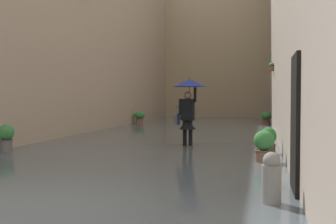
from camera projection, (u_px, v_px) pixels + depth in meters
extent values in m
plane|color=slate|center=(184.00, 133.00, 17.51)|extent=(63.61, 63.61, 0.00)
cube|color=#515B60|center=(184.00, 132.00, 17.51)|extent=(8.42, 31.45, 0.07)
cube|color=black|center=(296.00, 125.00, 6.28)|extent=(0.08, 1.10, 2.20)
cube|color=brown|center=(272.00, 69.00, 18.09)|extent=(0.20, 0.70, 0.18)
ellipsoid|color=#2D7033|center=(272.00, 65.00, 18.09)|extent=(0.28, 0.76, 0.24)
cube|color=tan|center=(82.00, 28.00, 18.40)|extent=(1.80, 29.45, 9.46)
cube|color=tan|center=(217.00, 29.00, 30.55)|extent=(11.22, 1.80, 13.48)
cube|color=#4C4233|center=(185.00, 147.00, 12.12)|extent=(0.14, 0.25, 0.10)
cylinder|color=black|center=(185.00, 133.00, 12.10)|extent=(0.13, 0.13, 0.76)
cube|color=#4C4233|center=(190.00, 147.00, 12.06)|extent=(0.14, 0.25, 0.10)
cylinder|color=black|center=(190.00, 133.00, 12.04)|extent=(0.13, 0.13, 0.76)
cube|color=black|center=(188.00, 110.00, 12.05)|extent=(0.40, 0.27, 0.64)
cone|color=black|center=(188.00, 124.00, 12.06)|extent=(0.56, 0.56, 0.28)
sphere|color=#8C664C|center=(188.00, 95.00, 12.03)|extent=(0.23, 0.23, 0.23)
cylinder|color=black|center=(195.00, 95.00, 11.95)|extent=(0.09, 0.09, 0.44)
cylinder|color=black|center=(180.00, 107.00, 12.13)|extent=(0.09, 0.09, 0.48)
cylinder|color=black|center=(190.00, 91.00, 12.01)|extent=(0.02, 0.02, 0.47)
cone|color=navy|center=(190.00, 83.00, 12.00)|extent=(1.01, 1.01, 0.22)
cylinder|color=black|center=(190.00, 78.00, 12.00)|extent=(0.01, 0.01, 0.08)
cube|color=#334766|center=(178.00, 120.00, 12.15)|extent=(0.09, 0.29, 0.32)
torus|color=#334766|center=(178.00, 110.00, 12.14)|extent=(0.06, 0.30, 0.30)
cylinder|color=brown|center=(266.00, 122.00, 22.74)|extent=(0.41, 0.41, 0.31)
torus|color=brown|center=(266.00, 120.00, 22.73)|extent=(0.45, 0.45, 0.04)
ellipsoid|color=#387F3D|center=(266.00, 116.00, 22.72)|extent=(0.59, 0.59, 0.44)
cylinder|color=brown|center=(264.00, 158.00, 9.20)|extent=(0.41, 0.41, 0.33)
torus|color=brown|center=(264.00, 151.00, 9.19)|extent=(0.44, 0.44, 0.04)
ellipsoid|color=#387F3D|center=(264.00, 140.00, 9.18)|extent=(0.47, 0.47, 0.46)
cylinder|color=#66605B|center=(6.00, 147.00, 10.87)|extent=(0.32, 0.32, 0.39)
torus|color=#56524E|center=(6.00, 140.00, 10.87)|extent=(0.36, 0.36, 0.04)
ellipsoid|color=#387F3D|center=(6.00, 132.00, 10.86)|extent=(0.44, 0.44, 0.42)
cylinder|color=brown|center=(140.00, 122.00, 22.82)|extent=(0.41, 0.41, 0.34)
torus|color=brown|center=(139.00, 119.00, 22.81)|extent=(0.44, 0.44, 0.04)
ellipsoid|color=#387F3D|center=(139.00, 115.00, 22.80)|extent=(0.60, 0.60, 0.42)
cylinder|color=brown|center=(268.00, 150.00, 10.60)|extent=(0.37, 0.37, 0.31)
torus|color=brown|center=(268.00, 145.00, 10.59)|extent=(0.41, 0.41, 0.04)
ellipsoid|color=#2D7033|center=(268.00, 136.00, 10.58)|extent=(0.43, 0.43, 0.45)
cylinder|color=gray|center=(271.00, 187.00, 5.57)|extent=(0.27, 0.27, 0.60)
sphere|color=gray|center=(272.00, 161.00, 5.56)|extent=(0.24, 0.24, 0.24)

